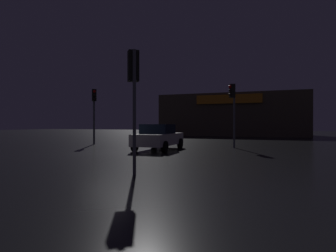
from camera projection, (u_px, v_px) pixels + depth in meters
ground_plane at (107, 153)px, 16.13m from camera, size 120.00×120.00×0.00m
store_building at (235, 115)px, 41.47m from camera, size 18.78×9.26×5.44m
traffic_signal_main at (94, 106)px, 22.89m from camera, size 0.41×0.43×4.15m
traffic_signal_opposite at (233, 100)px, 19.49m from camera, size 0.42×0.42×4.10m
traffic_signal_cross_left at (133, 79)px, 9.25m from camera, size 0.41×0.43×3.77m
car_near at (159, 137)px, 17.84m from camera, size 2.19×4.54×1.52m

